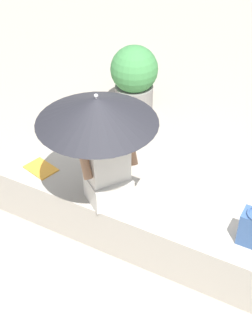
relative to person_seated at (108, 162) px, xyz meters
The scene contains 6 objects.
ground_plane 0.90m from the person_seated, 163.74° to the right, with size 14.00×14.00×0.00m, color #9E9384.
stone_bench 0.69m from the person_seated, 163.74° to the right, with size 2.90×0.56×0.46m, color #A8A093.
person_seated is the anchor object (origin of this frame).
parasol 0.49m from the person_seated, 34.84° to the left, with size 0.94×0.94×1.01m.
magazine 0.84m from the person_seated, ahead, with size 0.28×0.20×0.01m, color gold.
planter_near 2.29m from the person_seated, 67.73° to the right, with size 0.58×0.58×0.83m.
Camera 1 is at (-1.32, 2.73, 3.21)m, focal length 52.18 mm.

